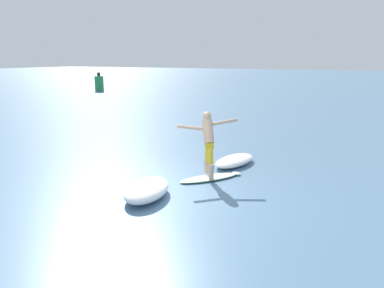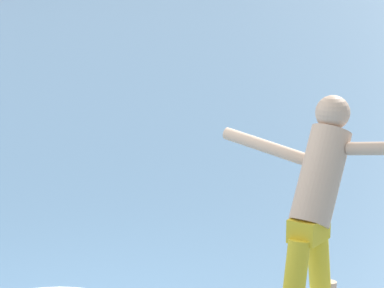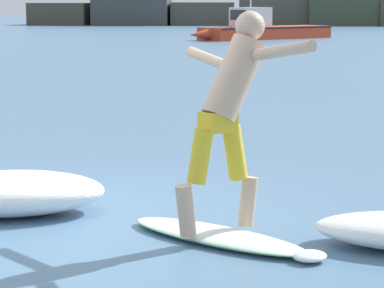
# 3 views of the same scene
# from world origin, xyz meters

# --- Properties ---
(ground_plane) EXTENTS (200.00, 200.00, 0.00)m
(ground_plane) POSITION_xyz_m (0.00, 0.00, 0.00)
(ground_plane) COLOR slate
(surfboard) EXTENTS (1.75, 1.47, 0.22)m
(surfboard) POSITION_xyz_m (1.42, -0.78, 0.04)
(surfboard) COLOR white
(surfboard) RESTS_ON ground
(surfer) EXTENTS (1.09, 1.41, 1.76)m
(surfer) POSITION_xyz_m (1.50, -0.68, 1.13)
(surfer) COLOR tan
(surfer) RESTS_ON surfboard
(channel_marker_buoy) EXTENTS (0.87, 0.87, 1.83)m
(channel_marker_buoy) POSITION_xyz_m (22.06, 20.42, 0.76)
(channel_marker_buoy) COLOR #288447
(channel_marker_buoy) RESTS_ON ground
(wave_foam_at_tail) EXTENTS (1.92, 1.15, 0.27)m
(wave_foam_at_tail) POSITION_xyz_m (3.06, -0.89, 0.14)
(wave_foam_at_tail) COLOR white
(wave_foam_at_tail) RESTS_ON ground
(wave_foam_at_nose) EXTENTS (1.89, 1.32, 0.39)m
(wave_foam_at_nose) POSITION_xyz_m (-0.52, 0.02, 0.20)
(wave_foam_at_nose) COLOR white
(wave_foam_at_nose) RESTS_ON ground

